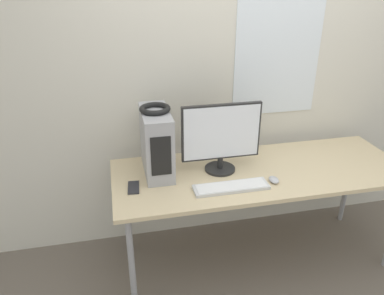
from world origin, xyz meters
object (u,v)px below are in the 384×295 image
cell_phone (134,188)px  headphones (155,109)px  keyboard (231,187)px  pc_tower (156,142)px  mouse (274,180)px  monitor_main (221,136)px

cell_phone → headphones: bearing=52.1°
headphones → keyboard: headphones is taller
cell_phone → pc_tower: bearing=52.0°
headphones → mouse: headphones is taller
pc_tower → cell_phone: pc_tower is taller
headphones → cell_phone: size_ratio=1.28×
monitor_main → mouse: bearing=-37.8°
headphones → keyboard: (0.42, -0.33, -0.44)m
monitor_main → mouse: monitor_main is taller
keyboard → cell_phone: (-0.60, 0.14, -0.01)m
headphones → cell_phone: headphones is taller
monitor_main → mouse: 0.44m
headphones → mouse: 0.89m
pc_tower → mouse: (0.72, -0.31, -0.20)m
pc_tower → mouse: bearing=-23.3°
keyboard → cell_phone: 0.61m
pc_tower → keyboard: size_ratio=0.90×
keyboard → cell_phone: keyboard is taller
cell_phone → keyboard: bearing=-8.0°
monitor_main → keyboard: bearing=-90.1°
keyboard → cell_phone: size_ratio=3.08×
monitor_main → headphones: bearing=169.3°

